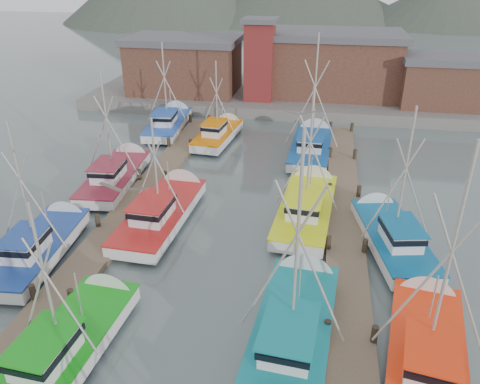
% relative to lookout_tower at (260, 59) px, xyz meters
% --- Properties ---
extents(ground, '(260.00, 260.00, 0.00)m').
position_rel_lookout_tower_xyz_m(ground, '(2.00, -33.00, -5.55)').
color(ground, '#4F5F5C').
rests_on(ground, ground).
extents(dock_left, '(2.30, 46.00, 1.50)m').
position_rel_lookout_tower_xyz_m(dock_left, '(-5.00, -28.96, -5.34)').
color(dock_left, brown).
rests_on(dock_left, ground).
extents(dock_right, '(2.30, 46.00, 1.50)m').
position_rel_lookout_tower_xyz_m(dock_right, '(9.00, -28.96, -5.34)').
color(dock_right, brown).
rests_on(dock_right, ground).
extents(quay, '(44.00, 16.00, 1.20)m').
position_rel_lookout_tower_xyz_m(quay, '(2.00, 4.00, -4.95)').
color(quay, gray).
rests_on(quay, ground).
extents(shed_left, '(12.72, 8.48, 6.20)m').
position_rel_lookout_tower_xyz_m(shed_left, '(-9.00, 2.00, -1.21)').
color(shed_left, brown).
rests_on(shed_left, quay).
extents(shed_center, '(14.84, 9.54, 6.90)m').
position_rel_lookout_tower_xyz_m(shed_center, '(8.00, 4.00, -0.86)').
color(shed_center, brown).
rests_on(shed_center, quay).
extents(shed_right, '(8.48, 6.36, 5.20)m').
position_rel_lookout_tower_xyz_m(shed_right, '(19.00, 1.00, -1.71)').
color(shed_right, brown).
rests_on(shed_right, quay).
extents(lookout_tower, '(3.60, 3.60, 8.50)m').
position_rel_lookout_tower_xyz_m(lookout_tower, '(0.00, 0.00, 0.00)').
color(lookout_tower, maroon).
rests_on(lookout_tower, quay).
extents(distant_hills, '(175.00, 140.00, 42.00)m').
position_rel_lookout_tower_xyz_m(distant_hills, '(-10.76, 89.59, -5.55)').
color(distant_hills, '#495244').
rests_on(distant_hills, ground).
extents(boat_4, '(3.44, 9.28, 8.44)m').
position_rel_lookout_tower_xyz_m(boat_4, '(-2.62, -37.57, -4.87)').
color(boat_4, black).
rests_on(boat_4, ground).
extents(boat_5, '(4.41, 10.43, 11.02)m').
position_rel_lookout_tower_xyz_m(boat_5, '(6.57, -34.96, -4.86)').
color(boat_5, black).
rests_on(boat_5, ground).
extents(boat_6, '(3.65, 9.06, 8.87)m').
position_rel_lookout_tower_xyz_m(boat_6, '(-7.95, -30.93, -4.87)').
color(boat_6, black).
rests_on(boat_6, ground).
extents(boat_7, '(4.39, 9.72, 10.91)m').
position_rel_lookout_tower_xyz_m(boat_7, '(12.07, -35.25, -4.86)').
color(boat_7, black).
rests_on(boat_7, ground).
extents(boat_8, '(3.60, 10.20, 8.04)m').
position_rel_lookout_tower_xyz_m(boat_8, '(-2.46, -25.82, -4.87)').
color(boat_8, black).
rests_on(boat_8, ground).
extents(boat_9, '(3.95, 10.37, 9.69)m').
position_rel_lookout_tower_xyz_m(boat_9, '(6.57, -23.53, -4.87)').
color(boat_9, black).
rests_on(boat_9, ground).
extents(boat_10, '(3.88, 9.72, 9.37)m').
position_rel_lookout_tower_xyz_m(boat_10, '(-7.74, -21.02, -4.87)').
color(boat_10, black).
rests_on(boat_10, ground).
extents(boat_11, '(4.56, 9.38, 9.39)m').
position_rel_lookout_tower_xyz_m(boat_11, '(11.53, -26.32, -4.87)').
color(boat_11, black).
rests_on(boat_11, ground).
extents(boat_12, '(3.44, 8.74, 8.10)m').
position_rel_lookout_tower_xyz_m(boat_12, '(-2.14, -10.67, -4.87)').
color(boat_12, black).
rests_on(boat_12, ground).
extents(boat_13, '(4.45, 10.26, 11.12)m').
position_rel_lookout_tower_xyz_m(boat_13, '(6.40, -12.35, -4.86)').
color(boat_13, black).
rests_on(boat_13, ground).
extents(boat_14, '(3.89, 9.88, 9.36)m').
position_rel_lookout_tower_xyz_m(boat_14, '(-7.75, -8.37, -4.87)').
color(boat_14, black).
rests_on(boat_14, ground).
extents(gull_near, '(1.55, 0.64, 0.24)m').
position_rel_lookout_tower_xyz_m(gull_near, '(1.41, -39.29, 3.48)').
color(gull_near, gray).
rests_on(gull_near, ground).
extents(gull_far, '(1.55, 0.62, 0.24)m').
position_rel_lookout_tower_xyz_m(gull_far, '(5.96, -29.94, 3.27)').
color(gull_far, gray).
rests_on(gull_far, ground).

